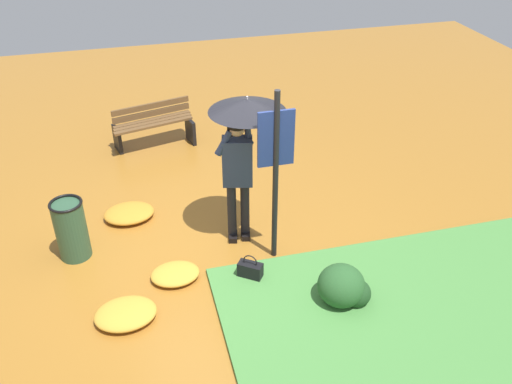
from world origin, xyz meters
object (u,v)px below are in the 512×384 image
info_sign_post (276,158)px  trash_bin (71,229)px  person_with_umbrella (243,134)px  park_bench (153,125)px  handbag (250,271)px

info_sign_post → trash_bin: bearing=165.8°
person_with_umbrella → park_bench: 3.32m
info_sign_post → trash_bin: (-2.51, 0.64, -1.03)m
person_with_umbrella → trash_bin: person_with_umbrella is taller
person_with_umbrella → handbag: person_with_umbrella is taller
person_with_umbrella → handbag: size_ratio=5.53×
handbag → park_bench: (-0.78, 3.88, 0.28)m
park_bench → trash_bin: trash_bin is taller
person_with_umbrella → trash_bin: (-2.24, 0.13, -1.13)m
info_sign_post → park_bench: 3.83m
person_with_umbrella → trash_bin: bearing=176.7°
person_with_umbrella → info_sign_post: 0.59m
info_sign_post → trash_bin: size_ratio=2.76×
park_bench → trash_bin: bearing=-114.8°
handbag → info_sign_post: bearing=43.3°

